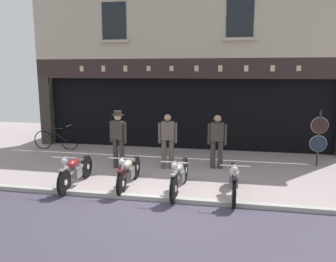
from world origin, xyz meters
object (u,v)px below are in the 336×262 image
shopkeeper_center (168,139)px  salesman_right (217,139)px  motorcycle_center_left (129,171)px  tyre_sign_pole (319,135)px  motorcycle_left (76,170)px  motorcycle_center_right (234,179)px  salesman_left (118,136)px  leaning_bicycle (56,139)px  motorcycle_center (180,175)px  advert_board_near (144,102)px

shopkeeper_center → salesman_right: size_ratio=1.02×
motorcycle_center_left → tyre_sign_pole: tyre_sign_pole is taller
motorcycle_left → motorcycle_center_right: size_ratio=0.99×
motorcycle_left → salesman_left: 1.90m
leaning_bicycle → tyre_sign_pole: bearing=82.7°
motorcycle_left → motorcycle_center: (2.63, 0.07, 0.01)m
motorcycle_center_left → salesman_right: 2.96m
leaning_bicycle → salesman_right: bearing=73.0°
motorcycle_center → tyre_sign_pole: bearing=-139.8°
motorcycle_left → shopkeeper_center: shopkeeper_center is taller
advert_board_near → leaning_bicycle: bearing=-160.4°
motorcycle_center_left → salesman_left: 1.83m
shopkeeper_center → salesman_right: 1.46m
salesman_left → motorcycle_center_right: bearing=165.7°
motorcycle_center → shopkeeper_center: shopkeeper_center is taller
motorcycle_left → salesman_right: size_ratio=1.21×
motorcycle_center → tyre_sign_pole: (3.78, 3.05, 0.53)m
motorcycle_left → tyre_sign_pole: tyre_sign_pole is taller
motorcycle_center → salesman_right: size_ratio=1.30×
motorcycle_center_right → advert_board_near: bearing=-55.5°
motorcycle_center → salesman_left: salesman_left is taller
motorcycle_left → motorcycle_center_right: (3.89, 0.03, 0.00)m
motorcycle_center_right → salesman_left: size_ratio=1.14×
motorcycle_center → salesman_right: (0.77, 2.19, 0.46)m
motorcycle_left → motorcycle_center_right: bearing=178.6°
salesman_right → motorcycle_center_right: bearing=103.7°
motorcycle_center → shopkeeper_center: 2.08m
shopkeeper_center → advert_board_near: bearing=-74.2°
motorcycle_center → advert_board_near: bearing=-64.3°
motorcycle_center_left → motorcycle_center_right: size_ratio=0.99×
tyre_sign_pole → advert_board_near: 6.17m
salesman_left → tyre_sign_pole: size_ratio=1.00×
advert_board_near → leaning_bicycle: 3.52m
motorcycle_center_left → salesman_left: (-0.80, 1.55, 0.55)m
motorcycle_center → advert_board_near: (-2.12, 4.69, 1.27)m
salesman_left → advert_board_near: advert_board_near is taller
motorcycle_left → salesman_right: bearing=-148.2°
motorcycle_center_left → motorcycle_center_right: (2.56, -0.16, 0.01)m
salesman_right → leaning_bicycle: size_ratio=0.93×
motorcycle_left → shopkeeper_center: bearing=-136.7°
motorcycle_left → leaning_bicycle: bearing=-56.9°
salesman_left → tyre_sign_pole: (5.88, 1.38, -0.01)m
motorcycle_center → salesman_left: 2.73m
motorcycle_center → motorcycle_left: bearing=2.8°
motorcycle_center_right → leaning_bicycle: 7.40m
motorcycle_center_left → salesman_left: salesman_left is taller
salesman_left → advert_board_near: (-0.03, 3.01, 0.74)m
motorcycle_center_left → motorcycle_center: motorcycle_center is taller
motorcycle_center_left → motorcycle_center: bearing=172.9°
motorcycle_center_left → salesman_right: salesman_right is taller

